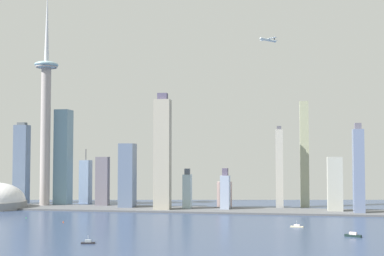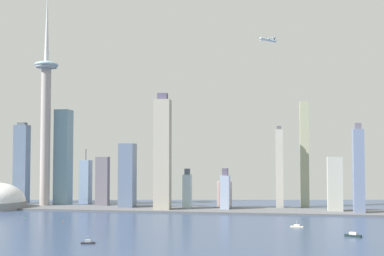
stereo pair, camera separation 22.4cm
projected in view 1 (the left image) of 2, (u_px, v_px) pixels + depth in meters
The scene contains 21 objects.
waterfront_pier at pixel (191, 210), 806.71m from camera, with size 868.46×77.89×2.68m, color #595B5E.
observation_tower at pixel (46, 109), 875.72m from camera, with size 39.99×39.99×376.02m.
skyscraper_1 at pixel (102, 182), 868.33m from camera, with size 21.41×12.97×83.64m.
skyscraper_2 at pixel (224, 193), 854.45m from camera, with size 23.45×14.07×52.76m.
skyscraper_3 at pixel (127, 176), 839.77m from camera, with size 24.05×26.50×105.43m.
skyscraper_4 at pixel (359, 170), 758.39m from camera, with size 15.44×15.62×133.96m.
skyscraper_5 at pixel (225, 191), 812.05m from camera, with size 13.93×25.62×65.97m.
skyscraper_6 at pixel (304, 154), 865.98m from camera, with size 14.01×18.72×176.82m.
skyscraper_7 at pixel (279, 168), 845.31m from camera, with size 12.05×13.94×134.27m.
skyscraper_8 at pixel (335, 185), 779.24m from camera, with size 21.98×14.59×83.91m.
skyscraper_9 at pixel (86, 182), 929.21m from camera, with size 19.76×15.04×97.26m.
skyscraper_10 at pixel (162, 154), 806.00m from camera, with size 25.18×18.95×183.69m.
skyscraper_11 at pixel (63, 158), 891.41m from camera, with size 24.58×27.29×164.82m.
skyscraper_12 at pixel (187, 191), 819.48m from camera, with size 12.87×16.52×65.22m.
skyscraper_13 at pixel (22, 164), 925.50m from camera, with size 24.39×18.73×145.09m.
boat_0 at pixel (353, 235), 550.11m from camera, with size 17.84×11.79×4.93m.
boat_2 at pixel (297, 226), 622.62m from camera, with size 15.97×6.71×8.30m.
boat_3 at pixel (88, 242), 507.38m from camera, with size 14.10×6.69×8.77m.
channel_buoy_0 at pixel (26, 218), 709.05m from camera, with size 1.23×1.23×1.93m, color green.
channel_buoy_2 at pixel (63, 222), 662.91m from camera, with size 1.49×1.49×2.89m, color #E54C19.
airplane at pixel (268, 40), 802.85m from camera, with size 27.41×28.84×8.83m.
Camera 1 is at (132.58, -336.75, 87.45)m, focal length 48.40 mm.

